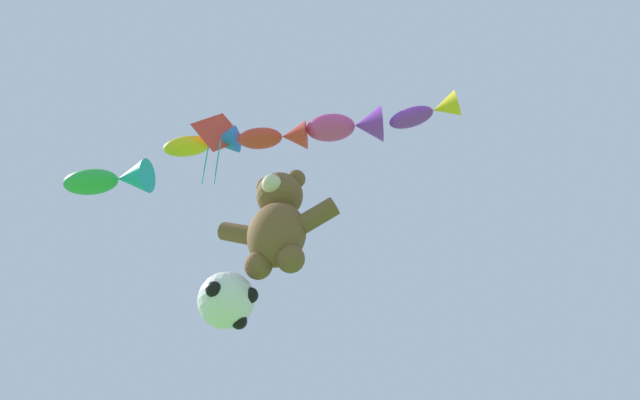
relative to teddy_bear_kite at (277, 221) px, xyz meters
The scene contains 8 objects.
teddy_bear_kite is the anchor object (origin of this frame).
soccer_ball_kite 1.78m from the teddy_bear_kite, behind, with size 1.10×1.09×1.01m.
fish_kite_violet 5.13m from the teddy_bear_kite, 21.05° to the left, with size 1.75×0.68×0.65m.
fish_kite_magenta 4.33m from the teddy_bear_kite, 43.93° to the left, with size 2.10×1.26×0.95m.
fish_kite_crimson 4.04m from the teddy_bear_kite, 124.72° to the left, with size 1.91×1.06×0.75m.
fish_kite_goldfin 5.04m from the teddy_bear_kite, 165.10° to the left, with size 2.17×0.96×0.74m.
fish_kite_emerald 6.12m from the teddy_bear_kite, behind, with size 2.48×1.24×0.93m.
diamond_kite 4.78m from the teddy_bear_kite, 166.33° to the left, with size 1.18×0.95×2.79m.
Camera 1 is at (3.90, -3.10, 1.45)m, focal length 28.00 mm.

